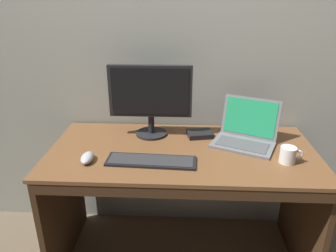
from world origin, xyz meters
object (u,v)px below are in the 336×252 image
(external_monitor, at_px, (150,96))
(coffee_mug, at_px, (288,155))
(external_drive_box, at_px, (199,134))
(wired_keyboard, at_px, (151,161))
(laptop_space_gray, at_px, (245,134))
(computer_mouse, at_px, (87,158))

(external_monitor, relative_size, coffee_mug, 4.11)
(external_drive_box, relative_size, coffee_mug, 1.27)
(external_monitor, bearing_deg, wired_keyboard, -84.49)
(wired_keyboard, distance_m, coffee_mug, 0.70)
(wired_keyboard, relative_size, external_drive_box, 3.13)
(laptop_space_gray, xyz_separation_m, external_monitor, (-0.56, 0.07, 0.20))
(external_monitor, xyz_separation_m, computer_mouse, (-0.30, -0.34, -0.23))
(computer_mouse, height_order, coffee_mug, coffee_mug)
(external_monitor, height_order, computer_mouse, external_monitor)
(external_monitor, relative_size, external_drive_box, 3.25)
(laptop_space_gray, bearing_deg, wired_keyboard, -153.66)
(computer_mouse, relative_size, external_drive_box, 0.81)
(external_drive_box, bearing_deg, wired_keyboard, -128.29)
(external_monitor, relative_size, computer_mouse, 4.00)
(laptop_space_gray, height_order, computer_mouse, laptop_space_gray)
(wired_keyboard, height_order, computer_mouse, computer_mouse)
(external_monitor, bearing_deg, computer_mouse, -131.21)
(laptop_space_gray, relative_size, external_monitor, 0.86)
(computer_mouse, height_order, external_drive_box, computer_mouse)
(wired_keyboard, bearing_deg, laptop_space_gray, 26.34)
(external_monitor, bearing_deg, external_drive_box, 0.81)
(wired_keyboard, bearing_deg, external_monitor, 95.51)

